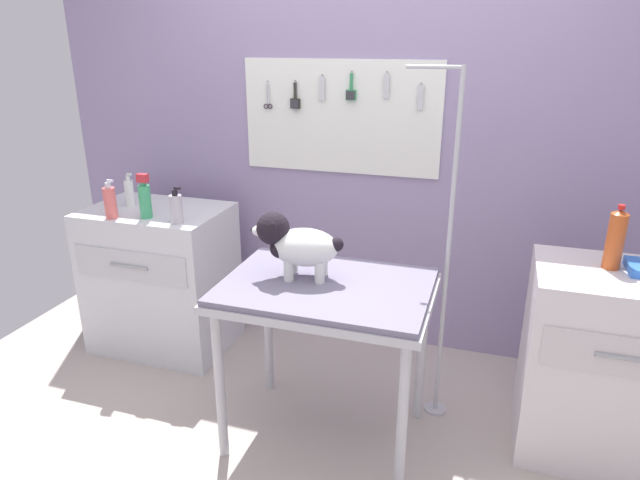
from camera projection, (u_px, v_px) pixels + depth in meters
ground at (300, 471)px, 2.51m from camera, size 4.40×4.00×0.04m
rear_wall_panel at (371, 158)px, 3.25m from camera, size 4.00×0.11×2.30m
grooming_table at (326, 301)px, 2.47m from camera, size 0.93×0.67×0.80m
grooming_arm at (445, 267)px, 2.62m from camera, size 0.30×0.11×1.71m
dog at (296, 244)px, 2.45m from camera, size 0.41×0.23×0.30m
counter_left at (162, 278)px, 3.39m from camera, size 0.80×0.58×0.88m
cabinet_right at (604, 365)px, 2.49m from camera, size 0.68×0.54×0.89m
detangler_spray at (110, 202)px, 3.04m from camera, size 0.07×0.07×0.22m
conditioner_bottle at (145, 199)px, 3.04m from camera, size 0.07×0.07×0.25m
shampoo_bottle at (129, 193)px, 3.27m from camera, size 0.05×0.05×0.20m
spray_bottle_short at (176, 209)px, 2.96m from camera, size 0.07×0.07×0.20m
soda_bottle at (616, 239)px, 2.34m from camera, size 0.07×0.07×0.28m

